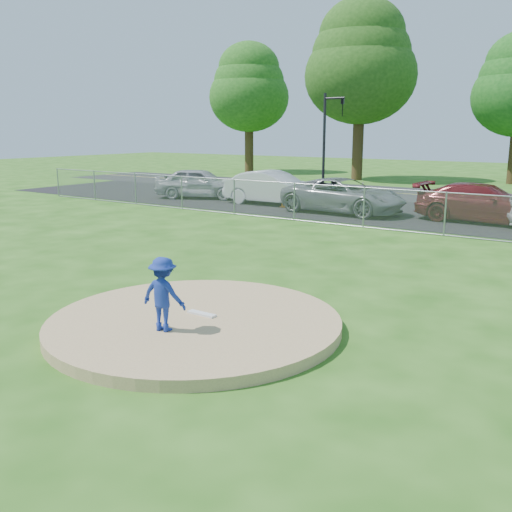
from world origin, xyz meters
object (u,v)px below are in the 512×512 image
at_px(tree_left, 361,61).
at_px(parked_car_darkred, 483,203).
at_px(parked_car_gray, 343,196).
at_px(traffic_cone, 285,200).
at_px(parked_car_white, 273,188).
at_px(traffic_signal_left, 328,134).
at_px(pitcher, 163,294).
at_px(parked_car_silver, 200,183).
at_px(tree_far_left, 249,87).

distance_m(tree_left, parked_car_darkred, 20.97).
distance_m(parked_car_gray, parked_car_darkred, 5.73).
bearing_deg(tree_left, traffic_cone, -77.26).
xyz_separation_m(tree_left, parked_car_gray, (6.68, -15.95, -7.47)).
height_order(traffic_cone, parked_car_gray, parked_car_gray).
bearing_deg(parked_car_gray, parked_car_white, 83.48).
bearing_deg(traffic_signal_left, parked_car_darkred, -31.49).
bearing_deg(parked_car_white, tree_left, 8.31).
bearing_deg(pitcher, parked_car_silver, -59.97).
bearing_deg(parked_car_gray, traffic_signal_left, 35.30).
xyz_separation_m(parked_car_white, parked_car_gray, (4.09, -0.66, -0.05)).
height_order(parked_car_silver, parked_car_white, parked_car_white).
height_order(tree_left, parked_car_white, tree_left).
height_order(tree_far_left, parked_car_darkred, tree_far_left).
distance_m(tree_far_left, traffic_signal_left, 17.60).
relative_size(traffic_cone, parked_car_white, 0.14).
bearing_deg(traffic_cone, traffic_signal_left, 101.10).
relative_size(tree_far_left, tree_left, 0.86).
relative_size(traffic_signal_left, parked_car_gray, 1.03).
bearing_deg(parked_car_silver, parked_car_white, -113.49).
height_order(traffic_cone, parked_car_silver, parked_car_silver).
distance_m(tree_left, parked_car_silver, 17.10).
height_order(tree_left, pitcher, tree_left).
xyz_separation_m(traffic_signal_left, traffic_cone, (1.33, -6.79, -3.00)).
xyz_separation_m(traffic_signal_left, pitcher, (8.77, -22.81, -2.52)).
height_order(traffic_signal_left, pitcher, traffic_signal_left).
distance_m(parked_car_silver, parked_car_white, 4.65).
bearing_deg(tree_far_left, tree_left, -10.30).
distance_m(traffic_signal_left, parked_car_white, 6.79).
height_order(traffic_cone, parked_car_darkred, parked_car_darkred).
distance_m(parked_car_silver, parked_car_gray, 8.77).
xyz_separation_m(tree_far_left, parked_car_white, (13.59, -17.28, -6.24)).
bearing_deg(parked_car_silver, parked_car_darkred, -112.95).
height_order(tree_far_left, parked_car_silver, tree_far_left).
xyz_separation_m(tree_far_left, parked_car_silver, (8.94, -17.26, -6.25)).
height_order(traffic_signal_left, parked_car_darkred, traffic_signal_left).
relative_size(pitcher, parked_car_darkred, 0.25).
bearing_deg(parked_car_white, pitcher, -154.33).
bearing_deg(parked_car_darkred, traffic_cone, 95.21).
bearing_deg(parked_car_darkred, tree_left, 40.54).
height_order(tree_far_left, pitcher, tree_far_left).
height_order(traffic_signal_left, parked_car_gray, traffic_signal_left).
bearing_deg(tree_far_left, parked_car_darkred, -36.37).
bearing_deg(traffic_cone, pitcher, -65.10).
bearing_deg(parked_car_silver, traffic_cone, -118.52).
bearing_deg(pitcher, tree_left, -79.17).
bearing_deg(traffic_signal_left, traffic_cone, -78.90).
relative_size(tree_left, traffic_signal_left, 2.24).
xyz_separation_m(traffic_cone, parked_car_gray, (3.11, -0.16, 0.40)).
relative_size(traffic_signal_left, parked_car_white, 1.14).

